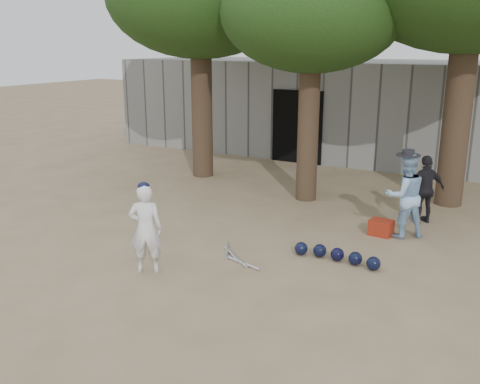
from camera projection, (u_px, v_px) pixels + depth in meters
The scene contains 8 objects.
ground at pixel (183, 253), 9.38m from camera, with size 70.00×70.00×0.00m, color #937C5E.
boy_player at pixel (146, 229), 8.44m from camera, with size 0.53×0.35×1.45m, color white.
spectator_blue at pixel (405, 196), 9.98m from camera, with size 0.78×0.61×1.61m, color #95C1E7.
spectator_dark at pixel (425, 189), 10.80m from camera, with size 0.82×0.34×1.40m, color black.
red_bag at pixel (381, 228), 10.21m from camera, with size 0.42×0.32×0.30m, color #A42815.
back_building at pixel (361, 107), 17.67m from camera, with size 16.00×5.24×3.00m.
helmet_row at pixel (337, 255), 8.99m from camera, with size 1.51×0.33×0.23m.
bat_pile at pixel (235, 257), 9.14m from camera, with size 1.09×0.82×0.06m.
Camera 1 is at (5.13, -7.15, 3.55)m, focal length 40.00 mm.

